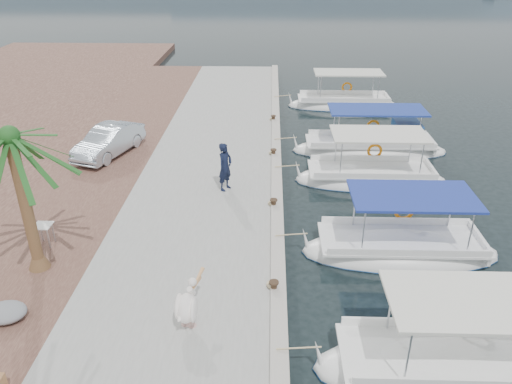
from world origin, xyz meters
TOP-DOWN VIEW (x-y plane):
  - ground at (0.00, 0.00)m, footprint 400.00×400.00m
  - concrete_quay at (-3.00, 5.00)m, footprint 6.00×40.00m
  - quay_curb at (-0.22, 5.00)m, footprint 0.44×40.00m
  - cobblestone_strip at (-8.00, 5.00)m, footprint 4.00×40.00m
  - fishing_caique_a at (4.09, -5.91)m, footprint 7.00×2.41m
  - fishing_caique_b at (3.86, -0.75)m, footprint 6.54×2.46m
  - fishing_caique_c at (3.87, 4.89)m, footprint 6.56×2.37m
  - fishing_caique_d at (4.51, 8.30)m, footprint 7.63×2.25m
  - fishing_caique_e at (4.09, 15.90)m, footprint 7.00×2.23m
  - mooring_bollards at (-0.35, 1.50)m, footprint 0.28×20.28m
  - pelican at (-2.55, -4.98)m, footprint 0.75×1.56m
  - fisherman at (-2.26, 2.97)m, footprint 0.76×0.84m
  - date_palm at (-7.45, -2.55)m, footprint 4.60×4.60m
  - parked_car at (-7.93, 6.44)m, footprint 2.63×4.28m
  - tarp_bundle at (-7.35, -4.87)m, footprint 1.10×0.90m
  - folding_table at (-7.76, -1.29)m, footprint 0.55×0.55m

SIDE VIEW (x-z plane):
  - ground at x=0.00m, z-range 0.00..0.00m
  - fishing_caique_a at x=4.09m, z-range -1.29..1.54m
  - fishing_caique_b at x=3.86m, z-range -1.29..1.54m
  - fishing_caique_e at x=4.09m, z-range -1.29..1.54m
  - fishing_caique_c at x=3.87m, z-range -1.29..1.54m
  - fishing_caique_d at x=4.51m, z-range -1.23..1.60m
  - concrete_quay at x=-3.00m, z-range 0.00..0.50m
  - cobblestone_strip at x=-8.00m, z-range 0.00..0.50m
  - quay_curb at x=-0.22m, z-range 0.50..0.62m
  - mooring_bollards at x=-0.35m, z-range 0.53..0.86m
  - tarp_bundle at x=-7.35m, z-range 0.50..0.90m
  - folding_table at x=-7.76m, z-range 0.66..1.39m
  - pelican at x=-2.55m, z-range 0.52..1.73m
  - parked_car at x=-7.93m, z-range 0.50..1.83m
  - fisherman at x=-2.26m, z-range 0.50..2.44m
  - date_palm at x=-7.45m, z-range 2.12..7.26m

